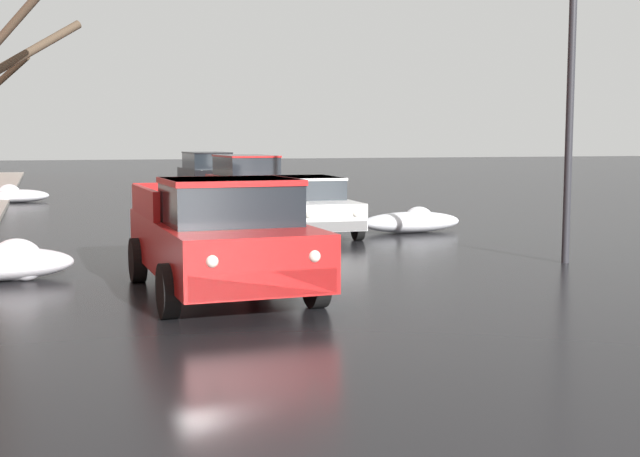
{
  "coord_description": "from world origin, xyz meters",
  "views": [
    {
      "loc": [
        -3.88,
        -2.09,
        2.29
      ],
      "look_at": [
        -0.15,
        8.99,
        1.04
      ],
      "focal_mm": 46.3,
      "sensor_mm": 36.0,
      "label": 1
    }
  ],
  "objects_px": {
    "suv_black_parked_far_down_block": "(207,172)",
    "street_lamp_post": "(571,62)",
    "pickup_truck_red_approaching_near_lane": "(221,236)",
    "sedan_white_parked_kerbside_close": "(308,204)",
    "suv_red_parked_kerbside_mid": "(246,181)"
  },
  "relations": [
    {
      "from": "pickup_truck_red_approaching_near_lane",
      "to": "street_lamp_post",
      "type": "relative_size",
      "value": 0.75
    },
    {
      "from": "pickup_truck_red_approaching_near_lane",
      "to": "street_lamp_post",
      "type": "xyz_separation_m",
      "value": [
        6.79,
        1.13,
        2.84
      ]
    },
    {
      "from": "pickup_truck_red_approaching_near_lane",
      "to": "sedan_white_parked_kerbside_close",
      "type": "height_order",
      "value": "pickup_truck_red_approaching_near_lane"
    },
    {
      "from": "sedan_white_parked_kerbside_close",
      "to": "suv_red_parked_kerbside_mid",
      "type": "relative_size",
      "value": 0.97
    },
    {
      "from": "suv_black_parked_far_down_block",
      "to": "street_lamp_post",
      "type": "relative_size",
      "value": 0.69
    },
    {
      "from": "sedan_white_parked_kerbside_close",
      "to": "street_lamp_post",
      "type": "height_order",
      "value": "street_lamp_post"
    },
    {
      "from": "street_lamp_post",
      "to": "suv_red_parked_kerbside_mid",
      "type": "bearing_deg",
      "value": 102.98
    },
    {
      "from": "sedan_white_parked_kerbside_close",
      "to": "suv_red_parked_kerbside_mid",
      "type": "height_order",
      "value": "suv_red_parked_kerbside_mid"
    },
    {
      "from": "suv_black_parked_far_down_block",
      "to": "street_lamp_post",
      "type": "bearing_deg",
      "value": -82.35
    },
    {
      "from": "suv_black_parked_far_down_block",
      "to": "pickup_truck_red_approaching_near_lane",
      "type": "bearing_deg",
      "value": -100.34
    },
    {
      "from": "pickup_truck_red_approaching_near_lane",
      "to": "sedan_white_parked_kerbside_close",
      "type": "distance_m",
      "value": 7.89
    },
    {
      "from": "suv_red_parked_kerbside_mid",
      "to": "street_lamp_post",
      "type": "relative_size",
      "value": 0.65
    },
    {
      "from": "pickup_truck_red_approaching_near_lane",
      "to": "suv_red_parked_kerbside_mid",
      "type": "distance_m",
      "value": 14.67
    },
    {
      "from": "suv_black_parked_far_down_block",
      "to": "suv_red_parked_kerbside_mid",
      "type": "bearing_deg",
      "value": -91.57
    },
    {
      "from": "pickup_truck_red_approaching_near_lane",
      "to": "sedan_white_parked_kerbside_close",
      "type": "relative_size",
      "value": 1.19
    }
  ]
}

